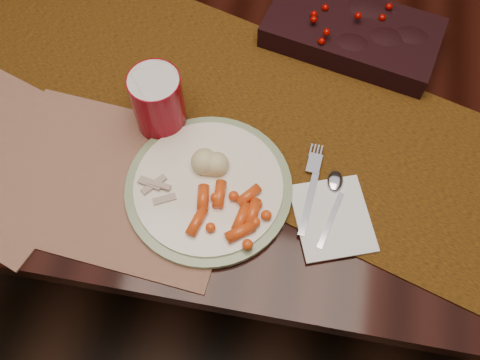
% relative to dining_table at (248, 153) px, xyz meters
% --- Properties ---
extents(floor, '(5.00, 5.00, 0.00)m').
position_rel_dining_table_xyz_m(floor, '(0.00, 0.00, -0.38)').
color(floor, black).
rests_on(floor, ground).
extents(dining_table, '(1.80, 1.00, 0.75)m').
position_rel_dining_table_xyz_m(dining_table, '(0.00, 0.00, 0.00)').
color(dining_table, black).
rests_on(dining_table, floor).
extents(table_runner, '(1.84, 0.89, 0.00)m').
position_rel_dining_table_xyz_m(table_runner, '(0.05, -0.12, 0.38)').
color(table_runner, '#3F2C11').
rests_on(table_runner, dining_table).
extents(centerpiece, '(0.37, 0.24, 0.07)m').
position_rel_dining_table_xyz_m(centerpiece, '(0.19, 0.08, 0.41)').
color(centerpiece, black).
rests_on(centerpiece, table_runner).
extents(placemat_main, '(0.44, 0.34, 0.00)m').
position_rel_dining_table_xyz_m(placemat_main, '(-0.18, -0.32, 0.38)').
color(placemat_main, brown).
rests_on(placemat_main, dining_table).
extents(dinner_plate, '(0.33, 0.33, 0.02)m').
position_rel_dining_table_xyz_m(dinner_plate, '(-0.02, -0.30, 0.39)').
color(dinner_plate, white).
rests_on(dinner_plate, placemat_main).
extents(baby_carrots, '(0.12, 0.10, 0.02)m').
position_rel_dining_table_xyz_m(baby_carrots, '(0.02, -0.35, 0.40)').
color(baby_carrots, '#E04613').
rests_on(baby_carrots, dinner_plate).
extents(mashed_potatoes, '(0.09, 0.08, 0.05)m').
position_rel_dining_table_xyz_m(mashed_potatoes, '(-0.03, -0.25, 0.42)').
color(mashed_potatoes, tan).
rests_on(mashed_potatoes, dinner_plate).
extents(turkey_shreds, '(0.09, 0.08, 0.02)m').
position_rel_dining_table_xyz_m(turkey_shreds, '(-0.11, -0.33, 0.40)').
color(turkey_shreds, '#B8A6A0').
rests_on(turkey_shreds, dinner_plate).
extents(napkin, '(0.17, 0.18, 0.00)m').
position_rel_dining_table_xyz_m(napkin, '(0.20, -0.32, 0.38)').
color(napkin, white).
rests_on(napkin, placemat_main).
extents(fork, '(0.04, 0.16, 0.00)m').
position_rel_dining_table_xyz_m(fork, '(0.15, -0.28, 0.39)').
color(fork, silver).
rests_on(fork, napkin).
extents(spoon, '(0.06, 0.14, 0.00)m').
position_rel_dining_table_xyz_m(spoon, '(0.19, -0.30, 0.39)').
color(spoon, silver).
rests_on(spoon, napkin).
extents(red_cup, '(0.11, 0.11, 0.13)m').
position_rel_dining_table_xyz_m(red_cup, '(-0.14, -0.18, 0.44)').
color(red_cup, maroon).
rests_on(red_cup, placemat_main).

